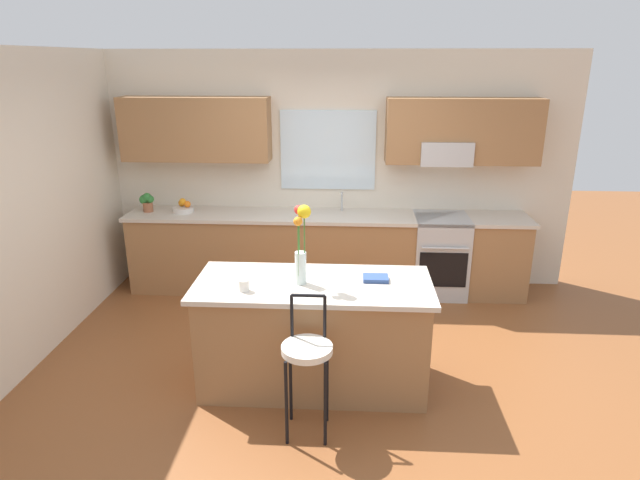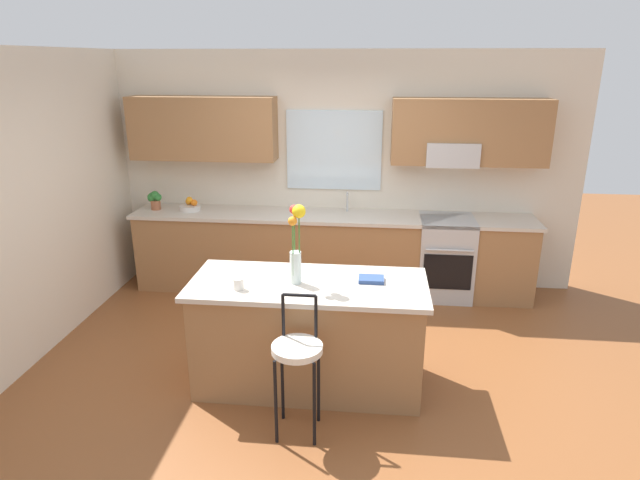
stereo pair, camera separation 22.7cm
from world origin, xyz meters
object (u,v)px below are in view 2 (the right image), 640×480
cookbook (371,279)px  bar_stool_near (297,354)px  potted_plant_small (155,199)px  oven_range (445,257)px  kitchen_island (309,334)px  fruit_bowl_oranges (190,206)px  mug_ceramic (238,284)px  flower_vase (296,243)px

cookbook → bar_stool_near: bearing=-125.6°
potted_plant_small → oven_range: bearing=-0.4°
kitchen_island → fruit_bowl_oranges: bearing=129.7°
cookbook → potted_plant_small: potted_plant_small is taller
fruit_bowl_oranges → mug_ceramic: bearing=-62.6°
mug_ceramic → potted_plant_small: bearing=125.5°
fruit_bowl_oranges → potted_plant_small: (-0.42, -0.00, 0.07)m
mug_ceramic → fruit_bowl_oranges: (-1.12, 2.16, 0.01)m
kitchen_island → potted_plant_small: size_ratio=8.55×
cookbook → fruit_bowl_oranges: size_ratio=0.83×
kitchen_island → bar_stool_near: size_ratio=1.81×
cookbook → potted_plant_small: 3.17m
bar_stool_near → fruit_bowl_oranges: size_ratio=4.34×
potted_plant_small → kitchen_island: bearing=-43.7°
oven_range → flower_vase: flower_vase is taller
bar_stool_near → fruit_bowl_oranges: fruit_bowl_oranges is taller
oven_range → kitchen_island: size_ratio=0.49×
bar_stool_near → cookbook: bar_stool_near is taller
kitchen_island → fruit_bowl_oranges: fruit_bowl_oranges is taller
flower_vase → potted_plant_small: bearing=134.6°
cookbook → potted_plant_small: bearing=143.4°
kitchen_island → cookbook: bearing=8.4°
bar_stool_near → fruit_bowl_oranges: 3.08m
bar_stool_near → oven_range: bearing=62.8°
potted_plant_small → flower_vase: bearing=-45.4°
mug_ceramic → fruit_bowl_oranges: 2.43m
flower_vase → potted_plant_small: 2.80m
kitchen_island → mug_ceramic: (-0.51, -0.20, 0.50)m
fruit_bowl_oranges → cookbook: bearing=-41.7°
mug_ceramic → fruit_bowl_oranges: bearing=117.4°
oven_range → potted_plant_small: bearing=179.6°
oven_range → fruit_bowl_oranges: (-2.94, 0.03, 0.51)m
cookbook → kitchen_island: bearing=-171.6°
potted_plant_small → bar_stool_near: bearing=-51.5°
oven_range → flower_vase: bearing=-125.5°
oven_range → bar_stool_near: bearing=-117.2°
bar_stool_near → mug_ceramic: (-0.51, 0.42, 0.33)m
kitchen_island → mug_ceramic: bearing=-159.1°
flower_vase → fruit_bowl_oranges: flower_vase is taller
kitchen_island → mug_ceramic: 0.74m
oven_range → bar_stool_near: (-1.31, -2.56, 0.18)m
bar_stool_near → flower_vase: size_ratio=1.63×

